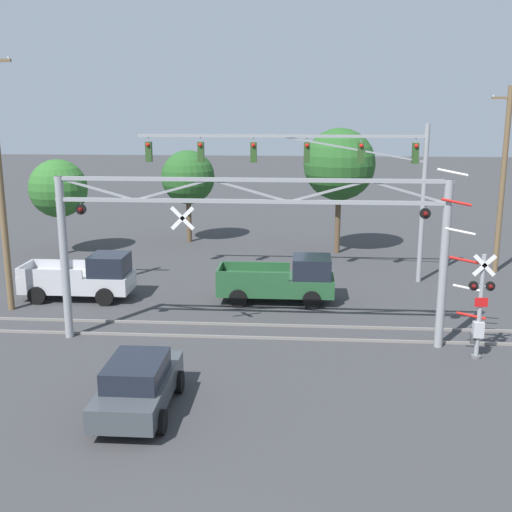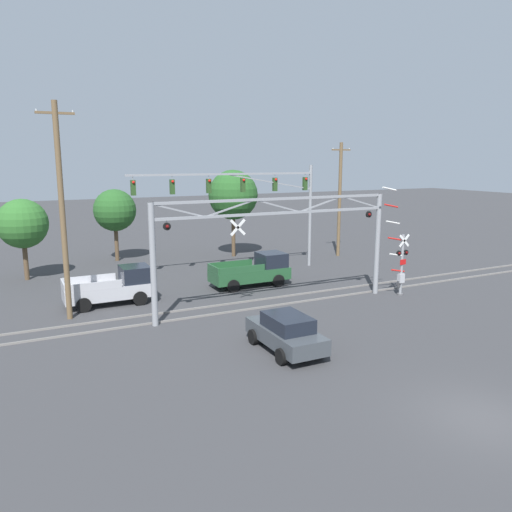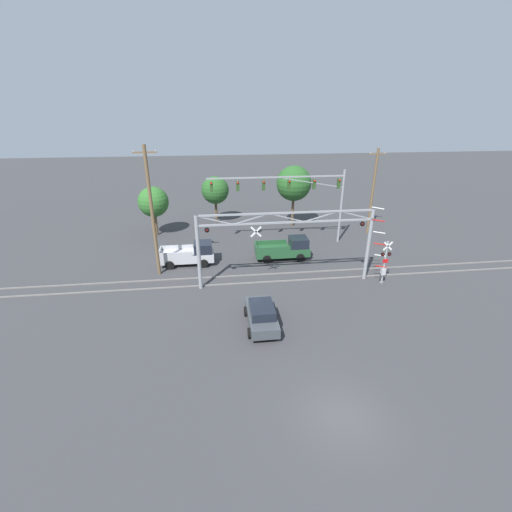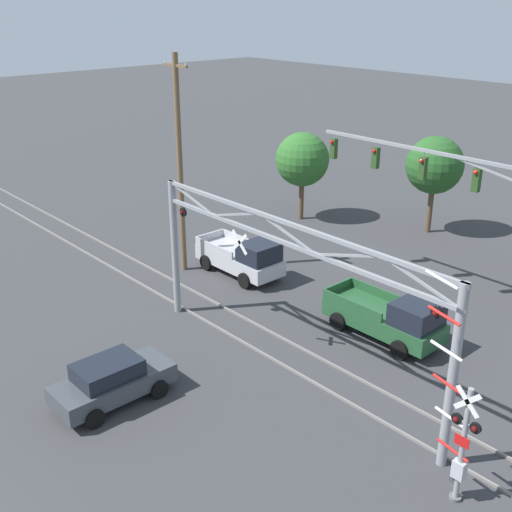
# 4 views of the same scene
# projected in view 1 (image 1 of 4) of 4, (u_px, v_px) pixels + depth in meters

# --- Properties ---
(rail_track_near) EXTENTS (80.00, 0.08, 0.10)m
(rail_track_near) POSITION_uv_depth(u_px,v_px,m) (251.00, 338.00, 24.20)
(rail_track_near) COLOR gray
(rail_track_near) RESTS_ON ground_plane
(rail_track_far) EXTENTS (80.00, 0.08, 0.10)m
(rail_track_far) POSITION_uv_depth(u_px,v_px,m) (254.00, 325.00, 25.59)
(rail_track_far) COLOR gray
(rail_track_far) RESTS_ON ground_plane
(crossing_gantry) EXTENTS (14.11, 0.31, 6.11)m
(crossing_gantry) POSITION_uv_depth(u_px,v_px,m) (250.00, 236.00, 23.00)
(crossing_gantry) COLOR gray
(crossing_gantry) RESTS_ON ground_plane
(crossing_signal_mast) EXTENTS (2.19, 0.35, 6.60)m
(crossing_signal_mast) POSITION_uv_depth(u_px,v_px,m) (476.00, 301.00, 21.93)
(crossing_signal_mast) COLOR gray
(crossing_signal_mast) RESTS_ON ground_plane
(traffic_signal_span) EXTENTS (14.03, 0.39, 7.73)m
(traffic_signal_span) POSITION_uv_depth(u_px,v_px,m) (333.00, 167.00, 30.97)
(traffic_signal_span) COLOR gray
(traffic_signal_span) RESTS_ON ground_plane
(pickup_truck_lead) EXTENTS (5.15, 2.18, 2.08)m
(pickup_truck_lead) POSITION_uv_depth(u_px,v_px,m) (284.00, 280.00, 28.53)
(pickup_truck_lead) COLOR #23512D
(pickup_truck_lead) RESTS_ON ground_plane
(pickup_truck_following) EXTENTS (4.92, 2.18, 2.08)m
(pickup_truck_following) POSITION_uv_depth(u_px,v_px,m) (85.00, 278.00, 28.96)
(pickup_truck_following) COLOR #B7B7BC
(pickup_truck_following) RESTS_ON ground_plane
(sedan_waiting) EXTENTS (2.07, 4.25, 1.62)m
(sedan_waiting) POSITION_uv_depth(u_px,v_px,m) (138.00, 384.00, 18.34)
(sedan_waiting) COLOR #3D4247
(sedan_waiting) RESTS_ON ground_plane
(utility_pole_left) EXTENTS (1.80, 0.28, 10.91)m
(utility_pole_left) POSITION_uv_depth(u_px,v_px,m) (0.00, 180.00, 26.35)
(utility_pole_left) COLOR brown
(utility_pole_left) RESTS_ON ground_plane
(utility_pole_right) EXTENTS (1.80, 0.28, 9.52)m
(utility_pole_right) POSITION_uv_depth(u_px,v_px,m) (503.00, 179.00, 32.75)
(utility_pole_right) COLOR brown
(utility_pole_right) RESTS_ON ground_plane
(background_tree_beyond_span) EXTENTS (3.37, 3.37, 5.82)m
(background_tree_beyond_span) POSITION_uv_depth(u_px,v_px,m) (188.00, 178.00, 40.25)
(background_tree_beyond_span) COLOR brown
(background_tree_beyond_span) RESTS_ON ground_plane
(background_tree_far_left_verge) EXTENTS (3.35, 3.35, 5.55)m
(background_tree_far_left_verge) POSITION_uv_depth(u_px,v_px,m) (58.00, 189.00, 36.96)
(background_tree_far_left_verge) COLOR brown
(background_tree_far_left_verge) RESTS_ON ground_plane
(background_tree_far_right_verge) EXTENTS (4.15, 4.15, 7.30)m
(background_tree_far_right_verge) POSITION_uv_depth(u_px,v_px,m) (339.00, 165.00, 36.94)
(background_tree_far_right_verge) COLOR brown
(background_tree_far_right_verge) RESTS_ON ground_plane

